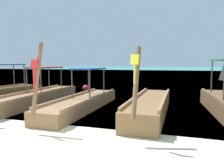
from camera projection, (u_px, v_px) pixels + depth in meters
ground at (54, 156)px, 4.51m from camera, size 120.00×120.00×0.00m
sea_water at (171, 70)px, 63.40m from camera, size 120.00×120.00×0.00m
longtail_boat_pink_ribbon at (36, 97)px, 10.31m from camera, size 1.43×7.17×2.45m
longtail_boat_red_ribbon at (82, 102)px, 9.04m from camera, size 1.20×6.20×2.60m
longtail_boat_yellow_ribbon at (150, 106)px, 8.12m from camera, size 1.18×5.94×2.43m
mooring_buoy_near at (86, 88)px, 14.87m from camera, size 0.46×0.46×0.46m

